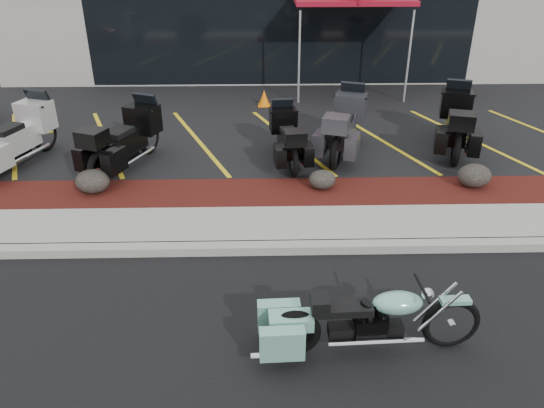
{
  "coord_description": "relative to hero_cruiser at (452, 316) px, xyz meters",
  "views": [
    {
      "loc": [
        -0.71,
        -6.46,
        4.79
      ],
      "look_at": [
        -0.52,
        1.2,
        0.73
      ],
      "focal_mm": 35.0,
      "sensor_mm": 36.0,
      "label": 1
    }
  ],
  "objects": [
    {
      "name": "touring_white",
      "position": [
        -7.26,
        6.42,
        0.38
      ],
      "size": [
        1.71,
        2.66,
        1.45
      ],
      "primitive_type": null,
      "rotation": [
        0.0,
        0.0,
        1.24
      ],
      "color": "#B9B9B5",
      "rests_on": "upper_lot"
    },
    {
      "name": "mulch_bed",
      "position": [
        -1.65,
        4.17,
        -0.41
      ],
      "size": [
        24.0,
        1.2,
        0.16
      ],
      "primitive_type": "cube",
      "color": "#330F0B",
      "rests_on": "ground"
    },
    {
      "name": "upper_lot",
      "position": [
        -1.65,
        9.57,
        -0.42
      ],
      "size": [
        26.0,
        9.6,
        0.15
      ],
      "primitive_type": "cube",
      "color": "black",
      "rests_on": "ground"
    },
    {
      "name": "touring_black_mid",
      "position": [
        -1.85,
        6.38,
        0.27
      ],
      "size": [
        1.03,
        2.16,
        1.21
      ],
      "primitive_type": null,
      "rotation": [
        0.0,
        0.0,
        1.69
      ],
      "color": "black",
      "rests_on": "upper_lot"
    },
    {
      "name": "touring_grey",
      "position": [
        -0.2,
        6.92,
        0.37
      ],
      "size": [
        1.68,
        2.62,
        1.42
      ],
      "primitive_type": null,
      "rotation": [
        0.0,
        0.0,
        1.24
      ],
      "color": "#303036",
      "rests_on": "upper_lot"
    },
    {
      "name": "ground",
      "position": [
        -1.65,
        1.37,
        -0.49
      ],
      "size": [
        90.0,
        90.0,
        0.0
      ],
      "primitive_type": "plane",
      "color": "black",
      "rests_on": "ground"
    },
    {
      "name": "touring_black_front",
      "position": [
        -4.86,
        6.21,
        0.36
      ],
      "size": [
        1.78,
        2.57,
        1.4
      ],
      "primitive_type": null,
      "rotation": [
        0.0,
        0.0,
        1.17
      ],
      "color": "black",
      "rests_on": "upper_lot"
    },
    {
      "name": "boulder_right",
      "position": [
        1.87,
        4.31,
        -0.1
      ],
      "size": [
        0.65,
        0.54,
        0.46
      ],
      "primitive_type": "ellipsoid",
      "color": "black",
      "rests_on": "mulch_bed"
    },
    {
      "name": "boulder_left",
      "position": [
        -5.6,
        4.23,
        -0.1
      ],
      "size": [
        0.66,
        0.55,
        0.47
      ],
      "primitive_type": "ellipsoid",
      "color": "black",
      "rests_on": "mulch_bed"
    },
    {
      "name": "touring_black_rear",
      "position": [
        2.32,
        7.06,
        0.38
      ],
      "size": [
        1.59,
        2.64,
        1.44
      ],
      "primitive_type": null,
      "rotation": [
        0.0,
        0.0,
        1.29
      ],
      "color": "black",
      "rests_on": "upper_lot"
    },
    {
      "name": "dealership_building",
      "position": [
        -1.65,
        15.84,
        1.52
      ],
      "size": [
        18.0,
        8.16,
        4.0
      ],
      "color": "gray",
      "rests_on": "ground"
    },
    {
      "name": "traffic_cone",
      "position": [
        -2.22,
        9.72,
        -0.11
      ],
      "size": [
        0.39,
        0.39,
        0.45
      ],
      "primitive_type": "cone",
      "rotation": [
        0.0,
        0.0,
        -0.2
      ],
      "color": "orange",
      "rests_on": "upper_lot"
    },
    {
      "name": "curb",
      "position": [
        -1.65,
        2.27,
        -0.42
      ],
      "size": [
        24.0,
        0.25,
        0.15
      ],
      "primitive_type": "cube",
      "color": "gray",
      "rests_on": "ground"
    },
    {
      "name": "hero_cruiser",
      "position": [
        0.0,
        0.0,
        0.0
      ],
      "size": [
        2.81,
        0.82,
        0.98
      ],
      "primitive_type": null,
      "rotation": [
        0.0,
        0.0,
        0.04
      ],
      "color": "#77BAA6",
      "rests_on": "ground"
    },
    {
      "name": "boulder_mid",
      "position": [
        -1.14,
        4.29,
        -0.14
      ],
      "size": [
        0.53,
        0.44,
        0.38
      ],
      "primitive_type": "ellipsoid",
      "color": "black",
      "rests_on": "mulch_bed"
    },
    {
      "name": "sidewalk",
      "position": [
        -1.65,
        2.97,
        -0.42
      ],
      "size": [
        24.0,
        1.2,
        0.15
      ],
      "primitive_type": "cube",
      "color": "gray",
      "rests_on": "ground"
    }
  ]
}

